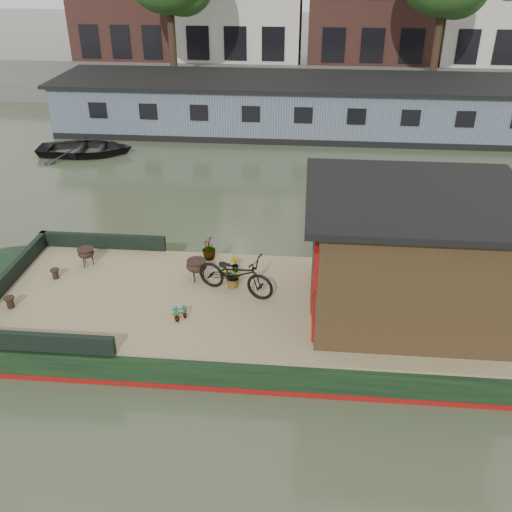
# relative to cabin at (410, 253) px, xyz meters

# --- Properties ---
(ground) EXTENTS (120.00, 120.00, 0.00)m
(ground) POSITION_rel_cabin_xyz_m (-2.19, 0.00, -1.88)
(ground) COLOR #354028
(ground) RESTS_ON ground
(houseboat_hull) EXTENTS (14.01, 4.02, 0.60)m
(houseboat_hull) POSITION_rel_cabin_xyz_m (-3.52, 0.00, -1.60)
(houseboat_hull) COLOR black
(houseboat_hull) RESTS_ON ground
(houseboat_deck) EXTENTS (11.80, 3.80, 0.05)m
(houseboat_deck) POSITION_rel_cabin_xyz_m (-2.19, 0.00, -1.25)
(houseboat_deck) COLOR #96855C
(houseboat_deck) RESTS_ON houseboat_hull
(bow_bulwark) EXTENTS (3.00, 4.00, 0.35)m
(bow_bulwark) POSITION_rel_cabin_xyz_m (-7.25, 0.00, -1.05)
(bow_bulwark) COLOR black
(bow_bulwark) RESTS_ON houseboat_deck
(cabin) EXTENTS (4.00, 3.50, 2.42)m
(cabin) POSITION_rel_cabin_xyz_m (0.00, 0.00, 0.00)
(cabin) COLOR black
(cabin) RESTS_ON houseboat_deck
(bicycle) EXTENTS (1.78, 1.12, 0.88)m
(bicycle) POSITION_rel_cabin_xyz_m (-3.33, 0.27, -0.79)
(bicycle) COLOR black
(bicycle) RESTS_ON houseboat_deck
(potted_plant_a) EXTENTS (0.21, 0.18, 0.33)m
(potted_plant_a) POSITION_rel_cabin_xyz_m (-4.33, -0.85, -1.06)
(potted_plant_a) COLOR maroon
(potted_plant_a) RESTS_ON houseboat_deck
(potted_plant_b) EXTENTS (0.24, 0.23, 0.34)m
(potted_plant_b) POSITION_rel_cabin_xyz_m (-3.46, 1.12, -1.06)
(potted_plant_b) COLOR brown
(potted_plant_b) RESTS_ON houseboat_deck
(potted_plant_c) EXTENTS (0.57, 0.55, 0.48)m
(potted_plant_c) POSITION_rel_cabin_xyz_m (-3.44, 0.46, -0.99)
(potted_plant_c) COLOR #99322C
(potted_plant_c) RESTS_ON houseboat_deck
(potted_plant_d) EXTENTS (0.33, 0.33, 0.56)m
(potted_plant_d) POSITION_rel_cabin_xyz_m (-4.11, 1.63, -0.95)
(potted_plant_d) COLOR maroon
(potted_plant_d) RESTS_ON houseboat_deck
(potted_plant_e) EXTENTS (0.17, 0.17, 0.28)m
(potted_plant_e) POSITION_rel_cabin_xyz_m (-4.20, -0.72, -1.09)
(potted_plant_e) COLOR maroon
(potted_plant_e) RESTS_ON houseboat_deck
(brazier_front) EXTENTS (0.55, 0.55, 0.47)m
(brazier_front) POSITION_rel_cabin_xyz_m (-4.22, 0.70, -0.99)
(brazier_front) COLOR black
(brazier_front) RESTS_ON houseboat_deck
(brazier_rear) EXTENTS (0.44, 0.44, 0.42)m
(brazier_rear) POSITION_rel_cabin_xyz_m (-6.76, 1.08, -1.02)
(brazier_rear) COLOR black
(brazier_rear) RESTS_ON houseboat_deck
(bollard_port) EXTENTS (0.19, 0.19, 0.22)m
(bollard_port) POSITION_rel_cabin_xyz_m (-7.25, 0.47, -1.12)
(bollard_port) COLOR black
(bollard_port) RESTS_ON houseboat_deck
(bollard_stbd) EXTENTS (0.21, 0.21, 0.23)m
(bollard_stbd) POSITION_rel_cabin_xyz_m (-7.69, -0.68, -1.11)
(bollard_stbd) COLOR black
(bollard_stbd) RESTS_ON houseboat_deck
(dinghy) EXTENTS (3.73, 2.85, 0.72)m
(dinghy) POSITION_rel_cabin_xyz_m (-10.20, 10.24, -1.52)
(dinghy) COLOR black
(dinghy) RESTS_ON ground
(far_houseboat) EXTENTS (20.40, 4.40, 2.11)m
(far_houseboat) POSITION_rel_cabin_xyz_m (-2.19, 14.00, -0.91)
(far_houseboat) COLOR slate
(far_houseboat) RESTS_ON ground
(quay) EXTENTS (60.00, 6.00, 0.90)m
(quay) POSITION_rel_cabin_xyz_m (-2.19, 20.50, -1.43)
(quay) COLOR #47443F
(quay) RESTS_ON ground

